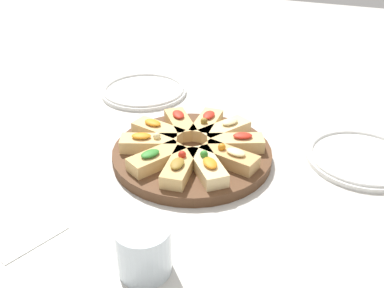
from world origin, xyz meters
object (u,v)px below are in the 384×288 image
(water_glass, at_px, (144,249))
(napkin_stack, at_px, (17,226))
(plate_right, at_px, (362,158))
(serving_board, at_px, (192,154))
(plate_left, at_px, (144,91))

(water_glass, xyz_separation_m, napkin_stack, (-0.25, 0.01, -0.04))
(plate_right, height_order, water_glass, water_glass)
(serving_board, height_order, napkin_stack, serving_board)
(napkin_stack, bearing_deg, water_glass, -1.47)
(serving_board, distance_m, plate_right, 0.36)
(plate_left, relative_size, water_glass, 2.80)
(plate_left, bearing_deg, napkin_stack, -85.63)
(plate_left, relative_size, plate_right, 1.02)
(serving_board, bearing_deg, plate_right, 19.48)
(serving_board, relative_size, plate_right, 1.46)
(plate_right, bearing_deg, water_glass, -123.63)
(plate_left, xyz_separation_m, water_glass, (0.29, -0.58, 0.03))
(serving_board, distance_m, napkin_stack, 0.37)
(water_glass, bearing_deg, serving_board, 98.28)
(serving_board, xyz_separation_m, water_glass, (0.05, -0.32, 0.03))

